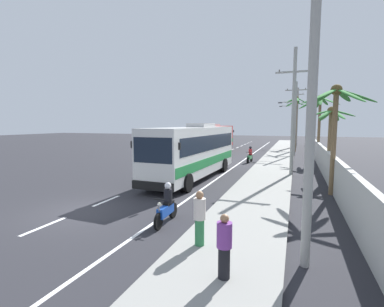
# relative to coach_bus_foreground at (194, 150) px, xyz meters

# --- Properties ---
(ground_plane) EXTENTS (160.00, 160.00, 0.00)m
(ground_plane) POSITION_rel_coach_bus_foreground_xyz_m (-2.03, -8.72, -1.96)
(ground_plane) COLOR #28282D
(sidewalk_kerb) EXTENTS (3.20, 90.00, 0.14)m
(sidewalk_kerb) POSITION_rel_coach_bus_foreground_xyz_m (4.77, 1.28, -1.89)
(sidewalk_kerb) COLOR gray
(sidewalk_kerb) RESTS_ON ground
(lane_markings) EXTENTS (3.75, 71.00, 0.01)m
(lane_markings) POSITION_rel_coach_bus_foreground_xyz_m (0.15, 6.08, -1.96)
(lane_markings) COLOR white
(lane_markings) RESTS_ON ground
(boundary_wall) EXTENTS (0.24, 60.00, 1.94)m
(boundary_wall) POSITION_rel_coach_bus_foreground_xyz_m (8.57, 5.28, -0.99)
(boundary_wall) COLOR #B2B2AD
(boundary_wall) RESTS_ON ground
(coach_bus_foreground) EXTENTS (3.17, 11.27, 3.78)m
(coach_bus_foreground) POSITION_rel_coach_bus_foreground_xyz_m (0.00, 0.00, 0.00)
(coach_bus_foreground) COLOR silver
(coach_bus_foreground) RESTS_ON ground
(coach_bus_far_lane) EXTENTS (3.10, 10.63, 3.68)m
(coach_bus_far_lane) POSITION_rel_coach_bus_foreground_xyz_m (-4.12, 20.21, -0.05)
(coach_bus_far_lane) COLOR red
(coach_bus_far_lane) RESTS_ON ground
(motorcycle_beside_bus) EXTENTS (0.56, 1.96, 1.53)m
(motorcycle_beside_bus) POSITION_rel_coach_bus_foreground_xyz_m (2.03, -8.68, -1.33)
(motorcycle_beside_bus) COLOR black
(motorcycle_beside_bus) RESTS_ON ground
(motorcycle_trailing) EXTENTS (0.56, 1.96, 1.56)m
(motorcycle_trailing) POSITION_rel_coach_bus_foreground_xyz_m (2.42, 9.18, -1.32)
(motorcycle_trailing) COLOR black
(motorcycle_trailing) RESTS_ON ground
(pedestrian_near_kerb) EXTENTS (0.36, 0.36, 1.54)m
(pedestrian_near_kerb) POSITION_rel_coach_bus_foreground_xyz_m (5.04, -11.91, -1.02)
(pedestrian_near_kerb) COLOR black
(pedestrian_near_kerb) RESTS_ON sidewalk_kerb
(pedestrian_midwalk) EXTENTS (0.36, 0.36, 1.65)m
(pedestrian_midwalk) POSITION_rel_coach_bus_foreground_xyz_m (3.93, -10.40, -0.96)
(pedestrian_midwalk) COLOR #2D7A47
(pedestrian_midwalk) RESTS_ON sidewalk_kerb
(utility_pole_nearest) EXTENTS (1.88, 0.24, 8.66)m
(utility_pole_nearest) POSITION_rel_coach_bus_foreground_xyz_m (6.85, -10.36, 2.55)
(utility_pole_nearest) COLOR #9E9E99
(utility_pole_nearest) RESTS_ON ground
(utility_pole_mid) EXTENTS (2.56, 0.24, 8.95)m
(utility_pole_mid) POSITION_rel_coach_bus_foreground_xyz_m (6.29, 3.02, 2.71)
(utility_pole_mid) COLOR #9E9E99
(utility_pole_mid) RESTS_ON ground
(utility_pole_far) EXTENTS (3.13, 0.24, 8.46)m
(utility_pole_far) POSITION_rel_coach_bus_foreground_xyz_m (6.32, 16.41, 2.59)
(utility_pole_far) COLOR #9E9E99
(utility_pole_far) RESTS_ON ground
(utility_pole_distant) EXTENTS (3.66, 0.24, 9.34)m
(utility_pole_distant) POSITION_rel_coach_bus_foreground_xyz_m (6.51, 29.80, 2.98)
(utility_pole_distant) COLOR #9E9E99
(utility_pole_distant) RESTS_ON ground
(palm_nearest) EXTENTS (2.83, 3.05, 7.19)m
(palm_nearest) POSITION_rel_coach_bus_foreground_xyz_m (6.11, 26.96, 2.88)
(palm_nearest) COLOR brown
(palm_nearest) RESTS_ON ground
(palm_second) EXTENTS (3.06, 3.40, 7.37)m
(palm_second) POSITION_rel_coach_bus_foreground_xyz_m (6.41, 21.77, 2.91)
(palm_second) COLOR brown
(palm_second) RESTS_ON ground
(palm_third) EXTENTS (3.79, 3.63, 5.74)m
(palm_third) POSITION_rel_coach_bus_foreground_xyz_m (8.36, -1.82, 2.41)
(palm_third) COLOR brown
(palm_third) RESTS_ON ground
(palm_fourth) EXTENTS (2.92, 2.59, 4.88)m
(palm_fourth) POSITION_rel_coach_bus_foreground_xyz_m (8.68, 2.74, 1.50)
(palm_fourth) COLOR brown
(palm_fourth) RESTS_ON ground
(palm_farthest) EXTENTS (3.59, 3.44, 6.53)m
(palm_farthest) POSITION_rel_coach_bus_foreground_xyz_m (8.63, 12.34, 3.00)
(palm_farthest) COLOR brown
(palm_farthest) RESTS_ON ground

